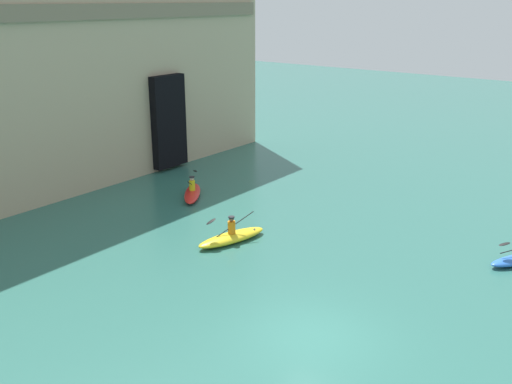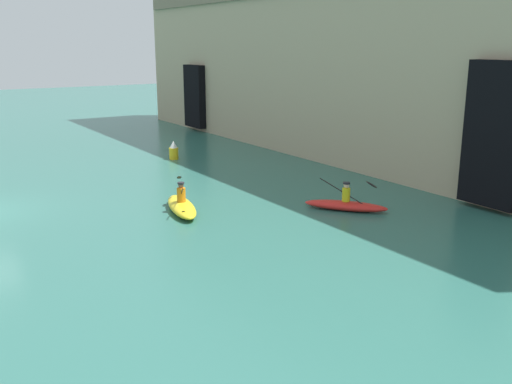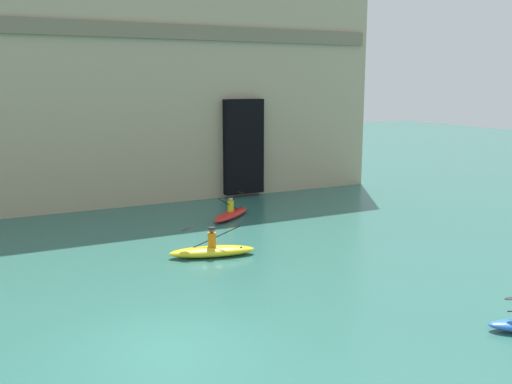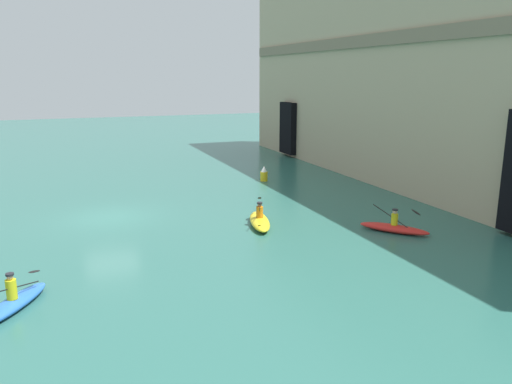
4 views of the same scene
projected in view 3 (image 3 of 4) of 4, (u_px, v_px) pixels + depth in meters
ground_plane at (165, 349)px, 13.52m from camera, size 120.00×120.00×0.00m
cliff_bluff at (14, 71)px, 27.98m from camera, size 38.55×6.07×13.50m
kayak_red at (231, 214)px, 26.47m from camera, size 2.82×2.47×1.17m
kayak_yellow at (212, 250)px, 20.65m from camera, size 3.22×1.59×1.17m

